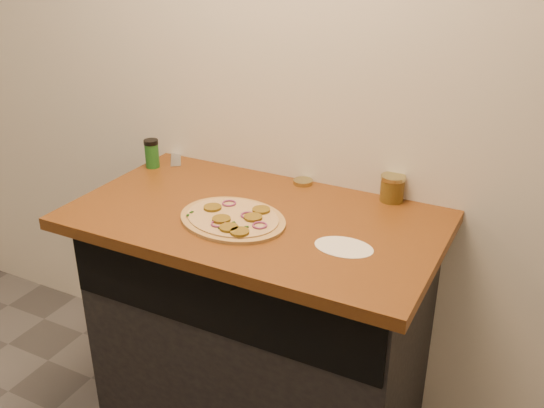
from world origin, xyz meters
The scene contains 8 objects.
cabinet centered at (0.00, 1.45, 0.43)m, with size 1.10×0.60×0.86m, color black.
countertop centered at (0.00, 1.42, 0.88)m, with size 1.20×0.70×0.04m, color brown.
pizza centered at (-0.04, 1.34, 0.91)m, with size 0.43×0.43×0.02m.
chefs_knife centered at (-0.57, 1.78, 0.91)m, with size 0.20×0.26×0.02m.
mason_jar_lid centered at (0.03, 1.71, 0.91)m, with size 0.07×0.07×0.02m, color tan.
salsa_jar centered at (0.36, 1.72, 0.95)m, with size 0.08×0.08×0.09m.
spice_shaker centered at (-0.55, 1.60, 0.96)m, with size 0.06×0.06×0.11m.
flour_spill centered at (0.34, 1.34, 0.90)m, with size 0.18×0.18×0.00m, color white.
Camera 1 is at (0.86, -0.13, 1.76)m, focal length 40.00 mm.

